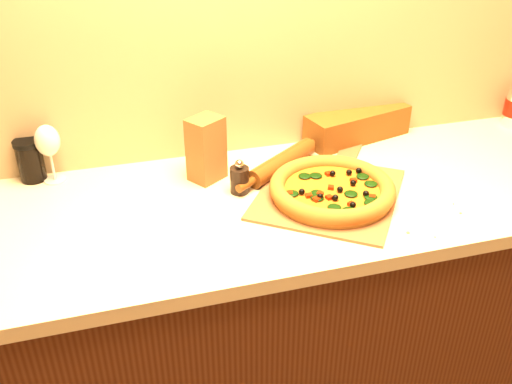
# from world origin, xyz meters

# --- Properties ---
(cabinet) EXTENTS (2.80, 0.65, 0.86)m
(cabinet) POSITION_xyz_m (0.00, 1.43, 0.43)
(cabinet) COLOR #421E0E
(cabinet) RESTS_ON ground
(countertop) EXTENTS (2.84, 0.68, 0.04)m
(countertop) POSITION_xyz_m (0.00, 1.43, 0.88)
(countertop) COLOR beige
(countertop) RESTS_ON cabinet
(pizza_peel) EXTENTS (0.54, 0.58, 0.01)m
(pizza_peel) POSITION_xyz_m (0.16, 1.41, 0.90)
(pizza_peel) COLOR brown
(pizza_peel) RESTS_ON countertop
(pizza) EXTENTS (0.35, 0.35, 0.05)m
(pizza) POSITION_xyz_m (0.15, 1.38, 0.93)
(pizza) COLOR #B87A2E
(pizza) RESTS_ON pizza_peel
(pepper_grinder) EXTENTS (0.05, 0.05, 0.10)m
(pepper_grinder) POSITION_xyz_m (-0.09, 1.49, 0.94)
(pepper_grinder) COLOR black
(pepper_grinder) RESTS_ON countertop
(rolling_pin) EXTENTS (0.35, 0.26, 0.06)m
(rolling_pin) POSITION_xyz_m (0.06, 1.58, 0.93)
(rolling_pin) COLOR #57320E
(rolling_pin) RESTS_ON countertop
(bread_bag) EXTENTS (0.38, 0.21, 0.10)m
(bread_bag) POSITION_xyz_m (0.38, 1.73, 0.95)
(bread_bag) COLOR brown
(bread_bag) RESTS_ON countertop
(wine_glass) EXTENTS (0.07, 0.07, 0.18)m
(wine_glass) POSITION_xyz_m (-0.60, 1.70, 1.02)
(wine_glass) COLOR silver
(wine_glass) RESTS_ON countertop
(paper_bag) EXTENTS (0.12, 0.12, 0.19)m
(paper_bag) POSITION_xyz_m (-0.16, 1.59, 1.00)
(paper_bag) COLOR brown
(paper_bag) RESTS_ON countertop
(dark_jar) EXTENTS (0.08, 0.08, 0.13)m
(dark_jar) POSITION_xyz_m (-0.66, 1.73, 0.96)
(dark_jar) COLOR black
(dark_jar) RESTS_ON countertop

